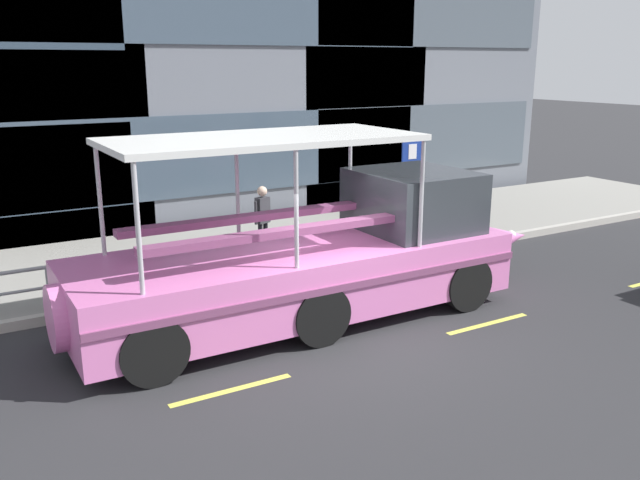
{
  "coord_description": "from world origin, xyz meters",
  "views": [
    {
      "loc": [
        -5.57,
        -8.62,
        4.4
      ],
      "look_at": [
        0.28,
        1.39,
        1.3
      ],
      "focal_mm": 37.38,
      "sensor_mm": 36.0,
      "label": 1
    }
  ],
  "objects_px": {
    "duck_tour_boat": "(324,257)",
    "pedestrian_near_bow": "(375,202)",
    "pedestrian_mid_left": "(263,215)",
    "parking_sign": "(411,169)"
  },
  "relations": [
    {
      "from": "duck_tour_boat",
      "to": "pedestrian_mid_left",
      "type": "bearing_deg",
      "value": 84.17
    },
    {
      "from": "duck_tour_boat",
      "to": "pedestrian_near_bow",
      "type": "distance_m",
      "value": 4.61
    },
    {
      "from": "duck_tour_boat",
      "to": "pedestrian_mid_left",
      "type": "xyz_separation_m",
      "value": [
        0.33,
        3.2,
        0.1
      ]
    },
    {
      "from": "parking_sign",
      "to": "pedestrian_mid_left",
      "type": "xyz_separation_m",
      "value": [
        -3.93,
        0.16,
        -0.73
      ]
    },
    {
      "from": "parking_sign",
      "to": "pedestrian_near_bow",
      "type": "height_order",
      "value": "parking_sign"
    },
    {
      "from": "duck_tour_boat",
      "to": "parking_sign",
      "type": "bearing_deg",
      "value": 35.51
    },
    {
      "from": "pedestrian_near_bow",
      "to": "pedestrian_mid_left",
      "type": "bearing_deg",
      "value": 179.85
    },
    {
      "from": "parking_sign",
      "to": "pedestrian_near_bow",
      "type": "xyz_separation_m",
      "value": [
        -0.93,
        0.15,
        -0.76
      ]
    },
    {
      "from": "parking_sign",
      "to": "pedestrian_near_bow",
      "type": "relative_size",
      "value": 1.6
    },
    {
      "from": "duck_tour_boat",
      "to": "pedestrian_near_bow",
      "type": "height_order",
      "value": "duck_tour_boat"
    }
  ]
}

